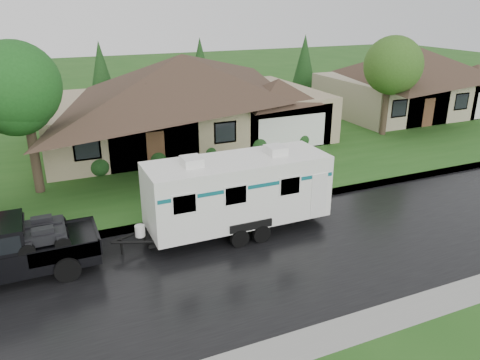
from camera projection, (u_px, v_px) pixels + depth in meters
name	position (u px, v px, depth m)	size (l,w,h in m)	color
ground	(243.00, 235.00, 18.98)	(140.00, 140.00, 0.00)	#225219
road	(265.00, 258.00, 17.27)	(140.00, 8.00, 0.01)	black
curb	(223.00, 212.00, 20.87)	(140.00, 0.50, 0.15)	gray
lawn	(153.00, 140.00, 31.76)	(140.00, 26.00, 0.15)	#225219
house_main	(188.00, 88.00, 30.37)	(19.44, 10.80, 6.90)	gray
house_neighbor	(418.00, 73.00, 38.45)	(15.12, 9.72, 6.45)	tan
tree_left_green	(24.00, 93.00, 21.22)	(4.20, 4.20, 6.95)	#382B1E
tree_right_green	(389.00, 68.00, 31.17)	(3.94, 3.94, 6.53)	#382B1E
shrub_row	(209.00, 151.00, 27.44)	(13.60, 1.00, 1.00)	#143814
travel_trailer	(238.00, 190.00, 18.66)	(7.70, 2.71, 3.45)	white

